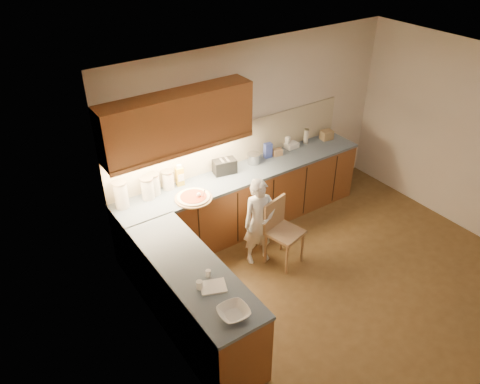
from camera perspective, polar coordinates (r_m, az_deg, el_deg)
The scene contains 24 objects.
room at distance 5.20m, azimuth 14.92°, elevation 3.07°, with size 4.54×4.50×2.62m.
l_counter at distance 6.12m, azimuth -1.20°, elevation -4.40°, with size 3.77×2.62×0.92m.
backsplash at distance 6.51m, azimuth -0.81°, elevation 5.78°, with size 3.75×0.02×0.58m, color beige.
upper_cabinets at distance 5.70m, azimuth -7.58°, elevation 8.55°, with size 1.95×0.36×0.73m.
pizza_on_board at distance 5.87m, azimuth -5.67°, elevation -0.68°, with size 0.47×0.47×0.19m.
child at distance 5.99m, azimuth 2.38°, elevation -3.66°, with size 0.44×0.29×1.22m, color white.
wooden_chair at distance 6.05m, azimuth 5.00°, elevation -4.35°, with size 0.49×0.49×0.90m.
mixing_bowl at distance 4.36m, azimuth -0.79°, elevation -14.50°, with size 0.28×0.28×0.07m, color white.
canister_a at distance 5.79m, azimuth -14.31°, elevation -0.30°, with size 0.18×0.18×0.35m.
canister_b at distance 5.90m, azimuth -11.21°, elevation 0.48°, with size 0.17×0.17×0.30m.
canister_c at distance 5.97m, azimuth -10.45°, elevation 0.99°, with size 0.16×0.16×0.30m.
canister_d at distance 6.07m, azimuth -8.77°, elevation 1.50°, with size 0.16×0.16×0.26m.
oil_jug at distance 6.12m, azimuth -7.36°, elevation 1.97°, with size 0.11×0.08×0.30m.
toaster at distance 6.36m, azimuth -1.89°, elevation 3.14°, with size 0.34×0.23×0.20m.
steel_pot at distance 6.61m, azimuth 1.68°, elevation 4.11°, with size 0.19×0.19×0.14m.
blue_box at distance 6.76m, azimuth 3.42°, elevation 5.09°, with size 0.11×0.08×0.22m, color #33439B.
card_box_a at distance 6.85m, azimuth 4.57°, elevation 4.86°, with size 0.13×0.10×0.10m, color tan.
white_bottle at distance 7.05m, azimuth 5.82°, elevation 6.02°, with size 0.06×0.06×0.18m, color white.
flat_pack at distance 7.09m, azimuth 6.31°, elevation 5.67°, with size 0.20×0.14×0.08m, color white.
tall_jar at distance 7.21m, azimuth 8.05°, elevation 6.76°, with size 0.08×0.08×0.24m.
card_box_b at distance 7.42m, azimuth 10.51°, elevation 6.86°, with size 0.18×0.14×0.14m, color tan.
dough_cloth at distance 4.63m, azimuth -3.29°, elevation -11.45°, with size 0.25×0.20×0.02m, color white.
spice_jar_a at distance 4.61m, azimuth -4.97°, elevation -11.21°, with size 0.07×0.07×0.09m, color white.
spice_jar_b at distance 4.73m, azimuth -3.89°, elevation -9.87°, with size 0.06×0.06×0.07m, color silver.
Camera 1 is at (-3.57, -2.86, 4.15)m, focal length 35.00 mm.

